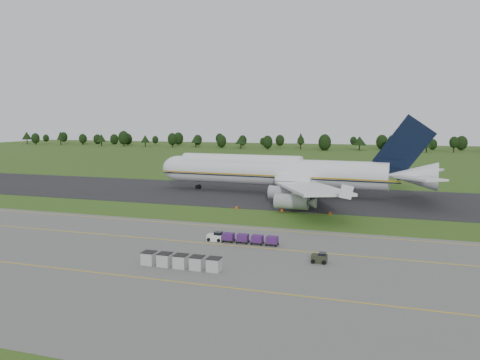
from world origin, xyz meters
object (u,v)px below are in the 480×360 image
(uld_row, at_px, (181,261))
(edge_markers, at_px, (282,210))
(baggage_train, at_px, (241,238))
(aircraft, at_px, (281,172))
(utility_cart, at_px, (319,259))

(uld_row, bearing_deg, edge_markers, 83.84)
(edge_markers, bearing_deg, baggage_train, -91.24)
(aircraft, height_order, baggage_train, aircraft)
(baggage_train, height_order, uld_row, uld_row)
(baggage_train, xyz_separation_m, edge_markers, (0.60, 27.64, -0.56))
(aircraft, xyz_separation_m, edge_markers, (5.76, -23.98, -5.80))
(baggage_train, distance_m, uld_row, 15.10)
(aircraft, xyz_separation_m, utility_cart, (18.73, -58.42, -5.44))
(aircraft, distance_m, utility_cart, 61.59)
(baggage_train, bearing_deg, aircraft, 95.71)
(uld_row, distance_m, edge_markers, 42.46)
(utility_cart, bearing_deg, uld_row, -156.10)
(baggage_train, bearing_deg, edge_markers, 88.76)
(aircraft, height_order, utility_cart, aircraft)
(aircraft, bearing_deg, uld_row, -88.96)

